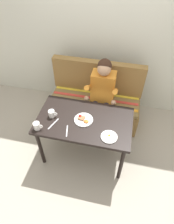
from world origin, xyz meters
TOP-DOWN VIEW (x-y plane):
  - ground_plane at (0.00, 0.00)m, footprint 8.00×8.00m
  - back_wall at (0.00, 1.27)m, footprint 4.40×0.10m
  - table at (0.00, 0.00)m, footprint 1.20×0.70m
  - couch at (0.00, 0.76)m, footprint 1.44×0.56m
  - person at (0.13, 0.59)m, footprint 0.45×0.61m
  - plate_breakfast at (-0.01, -0.01)m, footprint 0.24×0.24m
  - plate_eggs at (0.34, -0.20)m, footprint 0.19×0.19m
  - coffee_mug at (-0.42, -0.03)m, footprint 0.12×0.08m
  - coffee_mug_second at (-0.52, -0.26)m, footprint 0.12×0.08m
  - fork at (-0.16, -0.22)m, footprint 0.05×0.17m
  - knife at (-0.36, -0.15)m, footprint 0.08×0.19m

SIDE VIEW (x-z plane):
  - ground_plane at x=0.00m, z-range 0.00..0.00m
  - couch at x=0.00m, z-range -0.17..0.83m
  - table at x=0.00m, z-range 0.28..1.01m
  - fork at x=-0.16m, z-range 0.73..0.73m
  - knife at x=-0.36m, z-range 0.73..0.73m
  - plate_eggs at x=0.34m, z-range 0.72..0.76m
  - person at x=0.13m, z-range 0.13..1.35m
  - plate_breakfast at x=-0.01m, z-range 0.72..0.77m
  - coffee_mug at x=-0.42m, z-range 0.73..0.83m
  - coffee_mug_second at x=-0.52m, z-range 0.73..0.83m
  - back_wall at x=0.00m, z-range 0.00..2.60m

